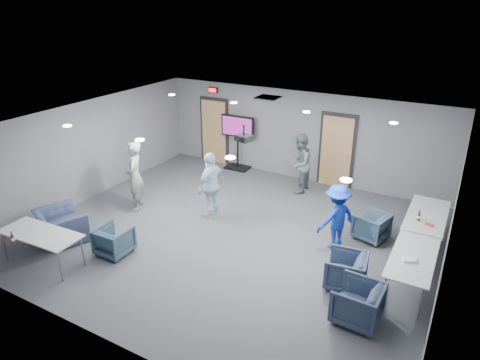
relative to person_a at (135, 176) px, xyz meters
The scene contains 29 objects.
floor 3.04m from the person_a, ahead, with size 9.00×9.00×0.00m, color #3A3E42.
ceiling 3.40m from the person_a, ahead, with size 9.00×9.00×0.00m, color silver.
wall_back 5.02m from the person_a, 54.63° to the left, with size 9.00×0.02×2.70m, color slate.
wall_front 4.89m from the person_a, 53.58° to the right, with size 9.00×0.02×2.70m, color slate.
wall_left 1.66m from the person_a, behind, with size 0.02×8.00×2.70m, color slate.
wall_right 7.41m from the person_a, ahead, with size 0.02×8.00×2.70m, color slate.
door_left 4.04m from the person_a, 91.49° to the left, with size 1.06×0.17×2.24m.
door_right 5.75m from the person_a, 44.55° to the left, with size 1.06×0.17×2.24m.
exit_sign 4.29m from the person_a, 91.50° to the left, with size 0.32×0.08×0.16m.
hvac_diffuser 4.14m from the person_a, 50.23° to the left, with size 0.60×0.60×0.03m, color black.
downlights 3.39m from the person_a, ahead, with size 6.18×3.78×0.02m.
person_a is the anchor object (origin of this frame).
person_b 4.54m from the person_a, 42.68° to the left, with size 0.84×0.65×1.73m, color slate.
person_c 2.06m from the person_a, 16.69° to the left, with size 1.01×0.42×1.73m, color silver.
person_d 5.22m from the person_a, ahead, with size 0.98×0.56×1.51m, color #1937A6.
chair_right_a 6.00m from the person_a, 14.02° to the left, with size 0.69×0.71×0.65m, color #394F64.
chair_right_b 5.85m from the person_a, ahead, with size 0.74×0.76×0.69m, color #35435D.
chair_right_c 6.44m from the person_a, 13.15° to the right, with size 0.77×0.80×0.72m, color #313E55.
chair_front_a 2.28m from the person_a, 61.09° to the right, with size 0.68×0.70×0.64m, color #34495B.
chair_front_b 2.19m from the person_a, 101.79° to the right, with size 1.10×0.96×0.71m, color #394362.
table_right_a 7.13m from the person_a, 14.76° to the left, with size 0.82×1.97×0.73m.
table_right_b 6.90m from the person_a, ahead, with size 0.78×1.87×0.73m.
table_front_left 2.93m from the person_a, 89.21° to the right, with size 1.82×0.82×0.73m.
bottle_front 3.44m from the person_a, 91.25° to the right, with size 0.07×0.07×0.26m.
bottle_right 6.91m from the person_a, 11.96° to the left, with size 0.07×0.07×0.26m.
snack_box 7.11m from the person_a, 10.65° to the left, with size 0.15×0.10×0.03m, color #E24038.
wrapper 6.86m from the person_a, ahead, with size 0.23×0.15×0.05m, color white.
tv_stand 3.93m from the person_a, 76.64° to the left, with size 1.15×0.55×1.77m.
projector 3.47m from the person_a, ahead, with size 0.39×0.36×0.36m.
Camera 1 is at (4.47, -7.68, 5.19)m, focal length 32.00 mm.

